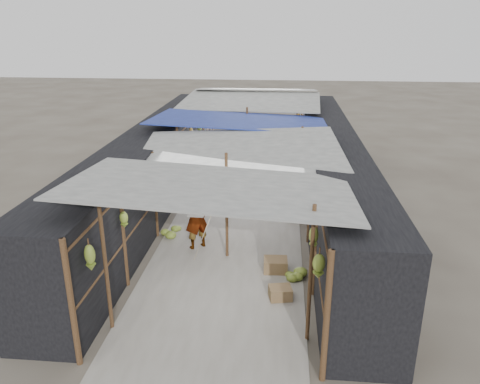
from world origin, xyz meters
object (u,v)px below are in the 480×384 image
(shopper_blue, at_px, (226,156))
(black_basin, at_px, (276,180))
(crate_near, at_px, (275,265))
(vendor_elderly, at_px, (196,217))
(vendor_seated, at_px, (295,202))

(shopper_blue, bearing_deg, black_basin, 7.88)
(crate_near, xyz_separation_m, vendor_elderly, (-1.99, 1.02, 0.69))
(crate_near, height_order, shopper_blue, shopper_blue)
(black_basin, bearing_deg, crate_near, -88.86)
(vendor_seated, bearing_deg, vendor_elderly, -53.52)
(crate_near, distance_m, vendor_elderly, 2.34)
(vendor_elderly, distance_m, vendor_seated, 3.41)
(crate_near, bearing_deg, black_basin, 88.46)
(black_basin, relative_size, vendor_elderly, 0.35)
(crate_near, distance_m, vendor_seated, 3.36)
(shopper_blue, xyz_separation_m, vendor_seated, (2.40, -3.02, -0.48))
(vendor_elderly, relative_size, shopper_blue, 0.92)
(vendor_elderly, xyz_separation_m, vendor_seated, (2.49, 2.29, -0.41))
(vendor_elderly, height_order, shopper_blue, shopper_blue)
(shopper_blue, bearing_deg, crate_near, -64.45)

